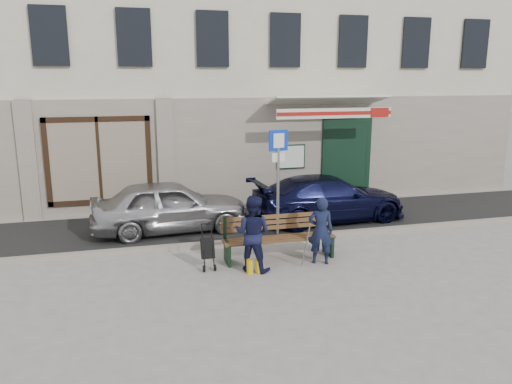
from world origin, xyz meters
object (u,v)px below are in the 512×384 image
object	(u,v)px
car_navy	(328,198)
stroller	(208,249)
woman	(252,233)
car_silver	(170,206)
bench	(277,238)
parking_sign	(278,167)
man	(321,231)

from	to	relation	value
car_navy	stroller	bearing A→B (deg)	121.51
woman	stroller	size ratio (longest dim) A/B	1.68
car_silver	stroller	world-z (taller)	car_silver
bench	stroller	bearing A→B (deg)	-173.42
woman	car_navy	bearing A→B (deg)	-100.69
parking_sign	car_silver	bearing A→B (deg)	140.54
man	stroller	xyz separation A→B (m)	(-2.30, 0.29, -0.30)
car_navy	car_silver	bearing A→B (deg)	85.04
bench	woman	xyz separation A→B (m)	(-0.65, -0.48, 0.31)
parking_sign	man	bearing A→B (deg)	-88.38
stroller	woman	bearing A→B (deg)	-22.38
car_silver	car_navy	world-z (taller)	car_silver
bench	stroller	xyz separation A→B (m)	(-1.50, -0.17, -0.05)
bench	woman	size ratio (longest dim) A/B	1.56
car_silver	man	size ratio (longest dim) A/B	2.73
woman	stroller	xyz separation A→B (m)	(-0.85, 0.31, -0.36)
parking_sign	bench	world-z (taller)	parking_sign
parking_sign	car_navy	bearing A→B (deg)	22.69
woman	stroller	world-z (taller)	woman
car_navy	bench	bearing A→B (deg)	134.39
man	stroller	bearing A→B (deg)	13.49
man	stroller	distance (m)	2.34
man	bench	bearing A→B (deg)	-9.54
parking_sign	bench	bearing A→B (deg)	-119.00
woman	stroller	bearing A→B (deg)	13.13
car_silver	stroller	size ratio (longest dim) A/B	4.20
woman	bench	bearing A→B (deg)	-110.37
bench	stroller	size ratio (longest dim) A/B	2.62
parking_sign	woman	xyz separation A→B (m)	(-1.05, -1.74, -0.97)
car_silver	stroller	bearing A→B (deg)	-173.24
man	stroller	size ratio (longest dim) A/B	1.54
bench	man	bearing A→B (deg)	-30.22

